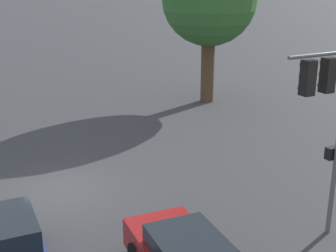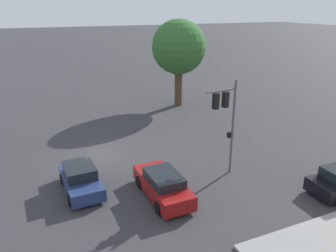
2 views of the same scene
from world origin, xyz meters
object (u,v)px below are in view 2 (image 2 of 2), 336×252
at_px(street_tree, 179,48).
at_px(crossing_car_0, 163,185).
at_px(traffic_signal, 225,112).
at_px(crossing_car_1, 81,179).

relative_size(street_tree, crossing_car_0, 1.89).
height_order(traffic_signal, crossing_car_0, traffic_signal).
bearing_deg(crossing_car_0, crossing_car_1, 57.60).
bearing_deg(crossing_car_0, street_tree, -29.04).
relative_size(traffic_signal, crossing_car_0, 1.28).
distance_m(traffic_signal, crossing_car_1, 8.95).
xyz_separation_m(crossing_car_0, crossing_car_1, (-2.40, -3.91, -0.01)).
xyz_separation_m(street_tree, crossing_car_0, (15.35, -8.22, -5.15)).
bearing_deg(crossing_car_1, crossing_car_0, 56.14).
relative_size(street_tree, crossing_car_1, 2.17).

